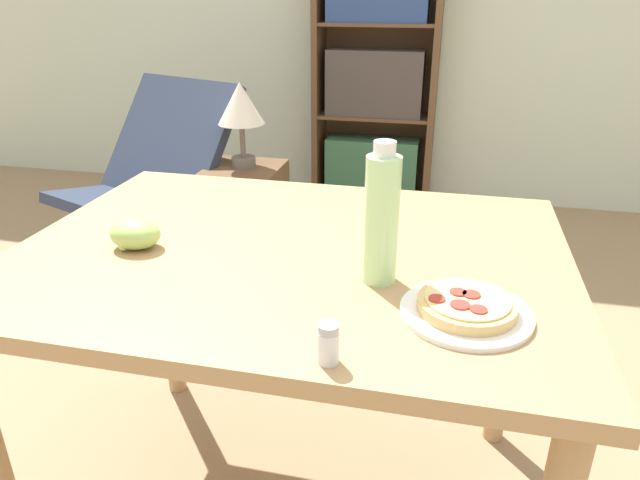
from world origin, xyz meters
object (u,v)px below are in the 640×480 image
(salt_shaker, at_px, (328,344))
(side_table, at_px, (247,219))
(drink_bottle, at_px, (381,218))
(table_lamp, at_px, (241,107))
(pizza_on_plate, at_px, (466,308))
(bookshelf, at_px, (375,79))
(grape_bunch, at_px, (135,234))
(lounge_chair_near, at_px, (151,211))

(salt_shaker, bearing_deg, side_table, 114.11)
(drink_bottle, xyz_separation_m, table_lamp, (-0.81, 1.43, -0.10))
(pizza_on_plate, bearing_deg, side_table, 122.37)
(table_lamp, bearing_deg, drink_bottle, -60.63)
(pizza_on_plate, distance_m, side_table, 1.89)
(drink_bottle, xyz_separation_m, salt_shaker, (-0.04, -0.28, -0.10))
(side_table, bearing_deg, salt_shaker, -65.89)
(pizza_on_plate, xyz_separation_m, side_table, (-0.97, 1.53, -0.52))
(side_table, bearing_deg, drink_bottle, -60.63)
(bookshelf, xyz_separation_m, table_lamp, (-0.45, -1.12, 0.02))
(salt_shaker, xyz_separation_m, bookshelf, (-0.32, 2.84, -0.02))
(drink_bottle, relative_size, bookshelf, 0.17)
(drink_bottle, distance_m, bookshelf, 2.58)
(grape_bunch, height_order, drink_bottle, drink_bottle)
(pizza_on_plate, height_order, table_lamp, table_lamp)
(bookshelf, bearing_deg, pizza_on_plate, -78.91)
(pizza_on_plate, distance_m, lounge_chair_near, 2.12)
(drink_bottle, xyz_separation_m, side_table, (-0.81, 1.43, -0.63))
(pizza_on_plate, distance_m, table_lamp, 1.81)
(pizza_on_plate, xyz_separation_m, drink_bottle, (-0.16, 0.10, 0.11))
(drink_bottle, relative_size, table_lamp, 0.71)
(pizza_on_plate, height_order, bookshelf, bookshelf)
(side_table, distance_m, table_lamp, 0.54)
(salt_shaker, height_order, side_table, salt_shaker)
(pizza_on_plate, relative_size, grape_bunch, 2.02)
(pizza_on_plate, bearing_deg, salt_shaker, -137.95)
(salt_shaker, relative_size, side_table, 0.13)
(grape_bunch, height_order, bookshelf, bookshelf)
(pizza_on_plate, xyz_separation_m, salt_shaker, (-0.20, -0.18, 0.02))
(bookshelf, bearing_deg, table_lamp, -111.90)
(pizza_on_plate, relative_size, bookshelf, 0.14)
(pizza_on_plate, distance_m, salt_shaker, 0.27)
(grape_bunch, xyz_separation_m, lounge_chair_near, (-0.75, 1.34, -0.51))
(pizza_on_plate, height_order, salt_shaker, salt_shaker)
(drink_bottle, distance_m, salt_shaker, 0.30)
(drink_bottle, xyz_separation_m, lounge_chair_near, (-1.28, 1.37, -0.61))
(pizza_on_plate, bearing_deg, lounge_chair_near, 134.48)
(drink_bottle, bearing_deg, table_lamp, 119.37)
(side_table, bearing_deg, bookshelf, 68.10)
(bookshelf, height_order, side_table, bookshelf)
(grape_bunch, distance_m, salt_shaker, 0.59)
(grape_bunch, height_order, side_table, grape_bunch)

